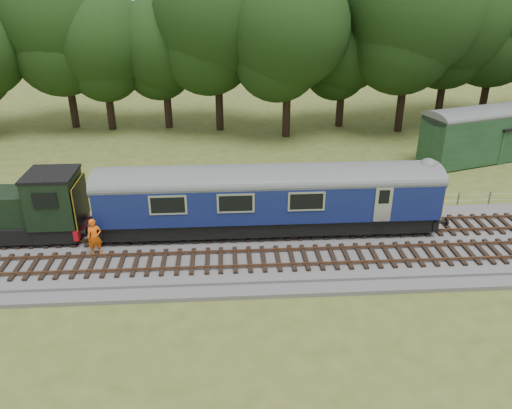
{
  "coord_description": "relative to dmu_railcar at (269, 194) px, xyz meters",
  "views": [
    {
      "loc": [
        -0.32,
        -22.85,
        13.3
      ],
      "look_at": [
        1.21,
        1.4,
        2.0
      ],
      "focal_mm": 35.0,
      "sensor_mm": 36.0,
      "label": 1
    }
  ],
  "objects": [
    {
      "name": "worker",
      "position": [
        -8.9,
        -1.91,
        -1.28
      ],
      "size": [
        0.81,
        0.65,
        1.95
      ],
      "primitive_type": "imported",
      "rotation": [
        0.0,
        0.0,
        0.28
      ],
      "color": "#FF610D",
      "rests_on": "ballast"
    },
    {
      "name": "track_north",
      "position": [
        -1.9,
        -0.0,
        -2.19
      ],
      "size": [
        67.2,
        2.4,
        0.21
      ],
      "color": "black",
      "rests_on": "ballast"
    },
    {
      "name": "tree_line",
      "position": [
        -1.9,
        20.6,
        -2.61
      ],
      "size": [
        70.0,
        8.0,
        18.0
      ],
      "primitive_type": null,
      "color": "black",
      "rests_on": "ground"
    },
    {
      "name": "shunter_loco",
      "position": [
        -13.93,
        0.0,
        -0.63
      ],
      "size": [
        8.91,
        2.6,
        3.38
      ],
      "color": "black",
      "rests_on": "ground"
    },
    {
      "name": "fence",
      "position": [
        -1.9,
        3.1,
        -2.61
      ],
      "size": [
        64.0,
        0.12,
        1.0
      ],
      "primitive_type": null,
      "color": "#6B6054",
      "rests_on": "ground"
    },
    {
      "name": "shed",
      "position": [
        19.22,
        12.26,
        -1.17
      ],
      "size": [
        4.54,
        4.54,
        2.83
      ],
      "rotation": [
        0.0,
        0.0,
        0.4
      ],
      "color": "#19371B",
      "rests_on": "ground"
    },
    {
      "name": "track_south",
      "position": [
        -1.9,
        -3.0,
        -2.19
      ],
      "size": [
        67.2,
        2.4,
        0.21
      ],
      "color": "black",
      "rests_on": "ballast"
    },
    {
      "name": "ballast",
      "position": [
        -1.9,
        -1.4,
        -2.43
      ],
      "size": [
        70.0,
        7.0,
        0.35
      ],
      "primitive_type": "cube",
      "color": "#4C4C4F",
      "rests_on": "ground"
    },
    {
      "name": "ground",
      "position": [
        -1.9,
        -1.4,
        -2.61
      ],
      "size": [
        120.0,
        120.0,
        0.0
      ],
      "primitive_type": "plane",
      "color": "#4A5720",
      "rests_on": "ground"
    },
    {
      "name": "dmu_railcar",
      "position": [
        0.0,
        0.0,
        0.0
      ],
      "size": [
        18.05,
        2.86,
        3.88
      ],
      "color": "black",
      "rests_on": "ground"
    }
  ]
}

